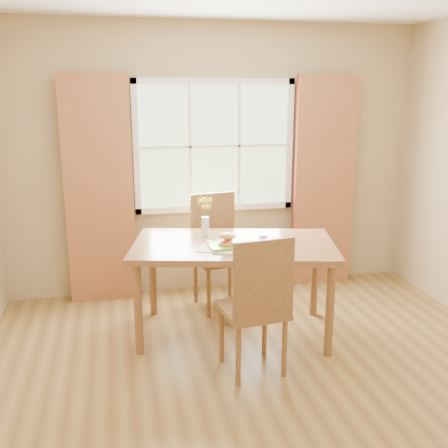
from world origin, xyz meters
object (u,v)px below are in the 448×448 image
Objects in this scene: chair_near at (258,301)px; croissant_sandwich at (227,240)px; chair_far at (216,245)px; dining_table at (234,253)px; flower_vase at (205,213)px; water_glass at (263,241)px.

croissant_sandwich is at bearing 92.63° from chair_near.
croissant_sandwich is (-0.07, -0.82, 0.29)m from chair_far.
chair_near is 0.66m from croissant_sandwich.
chair_far reaches higher than croissant_sandwich.
dining_table is 0.45m from flower_vase.
flower_vase is at bearing -123.53° from chair_far.
chair_near is at bearing -109.36° from water_glass.
chair_near is 0.98× the size of chair_far.
chair_near reaches higher than dining_table.
dining_table is 1.68× the size of chair_far.
chair_near is at bearing -98.96° from chair_far.
dining_table is at bearing 142.18° from water_glass.
flower_vase reaches higher than chair_near.
flower_vase is (-0.10, 0.42, 0.13)m from croissant_sandwich.
chair_far is 3.18× the size of flower_vase.
chair_near is at bearing -78.49° from flower_vase.
chair_far is at bearing 83.81° from chair_near.
flower_vase is at bearing 132.11° from croissant_sandwich.
chair_near is at bearing -76.19° from dining_table.
croissant_sandwich is at bearing -76.42° from flower_vase.
chair_near is 1.10m from flower_vase.
flower_vase reaches higher than chair_far.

